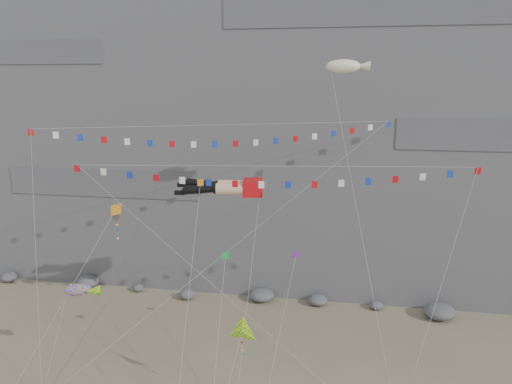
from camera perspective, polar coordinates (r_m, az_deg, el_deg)
cliff at (r=64.49m, az=2.91°, el=14.34°), size 80.00×28.00×50.00m
talus_boulders at (r=54.44m, az=0.64°, el=-11.72°), size 60.00×3.00×1.20m
legs_kite at (r=41.36m, az=-3.13°, el=0.54°), size 7.83×17.06×21.39m
flag_banner_upper at (r=43.55m, az=-3.59°, el=7.64°), size 28.58×19.54×25.72m
flag_banner_lower at (r=38.40m, az=2.18°, el=2.94°), size 30.59×10.65×20.63m
harlequin_kite at (r=41.90m, az=-15.75°, el=-2.02°), size 6.43×10.16×16.57m
fish_windsock at (r=39.87m, az=-19.71°, el=-10.50°), size 3.84×3.85×8.70m
delta_kite at (r=35.07m, az=-1.59°, el=-15.68°), size 2.38×5.89×8.58m
blimp_windsock at (r=41.34m, az=9.98°, el=13.87°), size 6.63×12.02×27.00m
small_kite_a at (r=40.61m, az=-6.42°, el=0.61°), size 2.28×14.08×20.12m
small_kite_b at (r=39.90m, az=4.55°, el=-7.42°), size 2.08×12.06×14.92m
small_kite_c at (r=37.08m, az=-3.53°, el=-7.54°), size 1.24×8.65×13.10m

